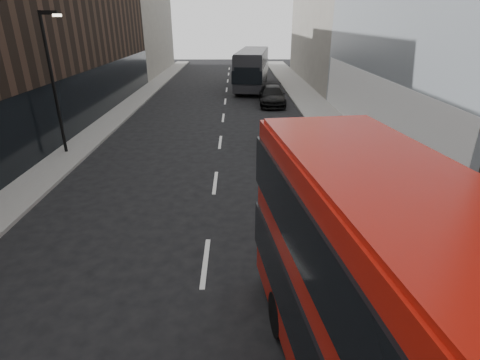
{
  "coord_description": "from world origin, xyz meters",
  "views": [
    {
      "loc": [
        0.94,
        -1.41,
        6.77
      ],
      "look_at": [
        1.05,
        8.49,
        2.5
      ],
      "focal_mm": 28.0,
      "sensor_mm": 36.0,
      "label": 1
    }
  ],
  "objects_px": {
    "car_c": "(272,96)",
    "car_a": "(312,182)",
    "street_lamp": "(53,75)",
    "grey_bus": "(252,68)",
    "car_b": "(280,135)"
  },
  "relations": [
    {
      "from": "car_c",
      "to": "car_a",
      "type": "bearing_deg",
      "value": -87.97
    },
    {
      "from": "street_lamp",
      "to": "grey_bus",
      "type": "bearing_deg",
      "value": 62.59
    },
    {
      "from": "car_a",
      "to": "car_c",
      "type": "height_order",
      "value": "car_c"
    },
    {
      "from": "grey_bus",
      "to": "car_c",
      "type": "relative_size",
      "value": 2.3
    },
    {
      "from": "car_a",
      "to": "car_b",
      "type": "xyz_separation_m",
      "value": [
        -0.56,
        6.84,
        -0.02
      ]
    },
    {
      "from": "street_lamp",
      "to": "car_c",
      "type": "height_order",
      "value": "street_lamp"
    },
    {
      "from": "car_b",
      "to": "car_c",
      "type": "relative_size",
      "value": 0.78
    },
    {
      "from": "car_a",
      "to": "car_b",
      "type": "bearing_deg",
      "value": 98.08
    },
    {
      "from": "grey_bus",
      "to": "car_c",
      "type": "xyz_separation_m",
      "value": [
        1.34,
        -8.45,
        -1.29
      ]
    },
    {
      "from": "street_lamp",
      "to": "grey_bus",
      "type": "relative_size",
      "value": 0.58
    },
    {
      "from": "grey_bus",
      "to": "car_a",
      "type": "height_order",
      "value": "grey_bus"
    },
    {
      "from": "car_a",
      "to": "car_c",
      "type": "xyz_separation_m",
      "value": [
        0.03,
        18.24,
        0.07
      ]
    },
    {
      "from": "street_lamp",
      "to": "car_b",
      "type": "height_order",
      "value": "street_lamp"
    },
    {
      "from": "car_b",
      "to": "car_c",
      "type": "distance_m",
      "value": 11.41
    },
    {
      "from": "car_b",
      "to": "grey_bus",
      "type": "bearing_deg",
      "value": 91.35
    }
  ]
}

